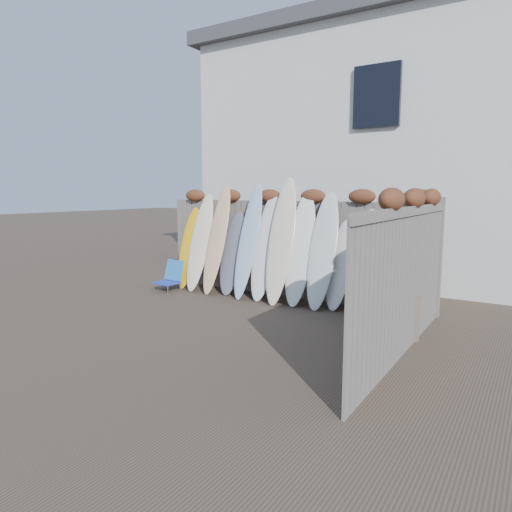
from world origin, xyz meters
The scene contains 18 objects.
ground centered at (0.00, 0.00, 0.00)m, with size 80.00×80.00×0.00m, color #493A2D.
back_fence centered at (0.06, 2.39, 1.18)m, with size 6.05×0.28×2.24m.
right_fence centered at (2.99, 0.25, 1.14)m, with size 0.28×4.40×2.24m.
house centered at (0.50, 6.50, 3.20)m, with size 8.50×5.50×6.33m.
beach_chair centered at (-2.48, 1.54, 0.31)m, with size 0.53×0.56×0.67m.
wooden_crate centered at (2.70, 0.73, 0.34)m, with size 0.58×0.49×0.68m, color brown.
lattice_panel centered at (2.79, 1.14, 0.84)m, with size 0.05×1.12×1.67m, color #3D3025.
surfboard_0 centered at (-2.33, 2.01, 0.92)m, with size 0.47×0.07×1.92m, color #FDB50E.
surfboard_1 centered at (-1.95, 1.95, 1.08)m, with size 0.54×0.07×2.24m, color #FDEBC6.
surfboard_2 centered at (-1.46, 1.93, 1.18)m, with size 0.47×0.07×2.45m, color #E99E83.
surfboard_3 centered at (-1.10, 1.99, 0.89)m, with size 0.54×0.07×1.85m, color slate.
surfboard_4 centered at (-0.63, 1.91, 1.19)m, with size 0.45×0.07×2.47m, color #9FBBDF.
surfboard_5 centered at (-0.25, 1.96, 1.07)m, with size 0.54×0.07×2.23m, color silver.
surfboard_6 centered at (0.16, 1.88, 1.25)m, with size 0.52×0.07×2.60m, color beige.
surfboard_7 centered at (0.54, 1.95, 1.09)m, with size 0.55×0.07×2.26m, color white.
surfboard_8 centered at (1.02, 1.92, 1.10)m, with size 0.54×0.07×2.29m, color silver.
surfboard_9 centered at (1.34, 2.01, 0.84)m, with size 0.49×0.07×1.75m, color silver.
surfboard_10 centered at (1.84, 1.98, 0.95)m, with size 0.45×0.07×1.97m, color #A4B4CB.
Camera 1 is at (4.49, -5.92, 2.19)m, focal length 32.00 mm.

